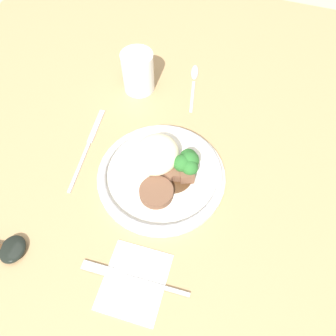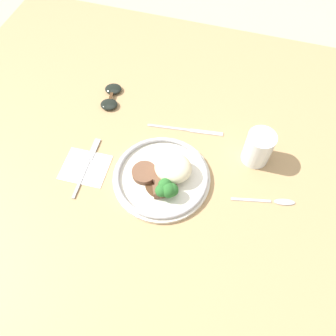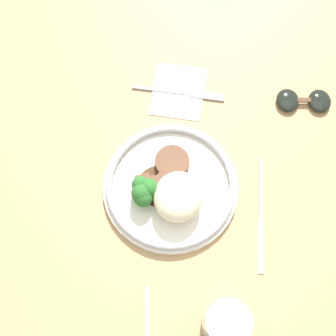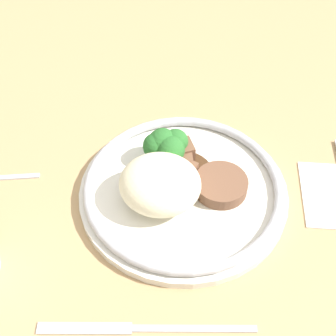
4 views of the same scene
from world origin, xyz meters
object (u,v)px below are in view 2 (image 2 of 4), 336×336
(juice_glass, at_px, (258,149))
(spoon, at_px, (276,202))
(fork, at_px, (89,161))
(knife, at_px, (188,130))
(sunglasses, at_px, (111,97))
(plate, at_px, (164,176))

(juice_glass, relative_size, spoon, 0.61)
(fork, bearing_deg, juice_glass, -75.34)
(knife, relative_size, spoon, 1.37)
(spoon, distance_m, sunglasses, 0.57)
(juice_glass, xyz_separation_m, spoon, (0.07, -0.12, -0.04))
(fork, height_order, sunglasses, sunglasses)
(plate, bearing_deg, knife, 84.02)
(plate, xyz_separation_m, fork, (-0.21, -0.00, -0.02))
(fork, xyz_separation_m, knife, (0.23, 0.18, -0.00))
(sunglasses, bearing_deg, knife, -21.55)
(knife, xyz_separation_m, sunglasses, (-0.26, 0.05, 0.01))
(plate, relative_size, fork, 1.32)
(plate, distance_m, fork, 0.21)
(fork, distance_m, knife, 0.29)
(plate, relative_size, juice_glass, 2.63)
(juice_glass, bearing_deg, spoon, -57.69)
(spoon, xyz_separation_m, sunglasses, (-0.53, 0.21, 0.01))
(fork, relative_size, spoon, 1.21)
(sunglasses, bearing_deg, plate, -53.82)
(plate, relative_size, knife, 1.16)
(spoon, bearing_deg, plate, 171.34)
(fork, distance_m, spoon, 0.51)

